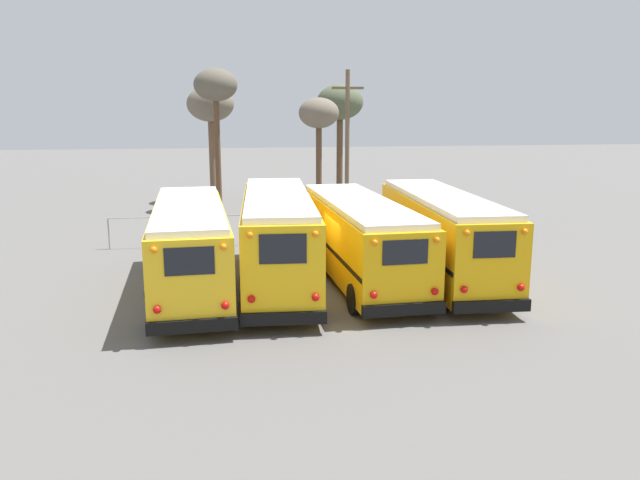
{
  "coord_description": "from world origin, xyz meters",
  "views": [
    {
      "loc": [
        -3.3,
        -20.99,
        6.25
      ],
      "look_at": [
        0.0,
        0.6,
        1.61
      ],
      "focal_mm": 35.0,
      "sensor_mm": 36.0,
      "label": 1
    }
  ],
  "objects_px": {
    "bare_tree_1": "(319,116)",
    "bare_tree_2": "(216,89)",
    "school_bus_2": "(359,237)",
    "school_bus_1": "(278,237)",
    "bare_tree_0": "(340,105)",
    "school_bus_3": "(441,233)",
    "bare_tree_3": "(210,106)",
    "school_bus_0": "(190,245)",
    "utility_pole": "(347,142)"
  },
  "relations": [
    {
      "from": "bare_tree_1",
      "to": "bare_tree_2",
      "type": "xyz_separation_m",
      "value": [
        -6.14,
        1.13,
        1.62
      ]
    },
    {
      "from": "bare_tree_2",
      "to": "school_bus_2",
      "type": "bearing_deg",
      "value": -73.24
    },
    {
      "from": "school_bus_1",
      "to": "bare_tree_2",
      "type": "height_order",
      "value": "bare_tree_2"
    },
    {
      "from": "school_bus_1",
      "to": "bare_tree_0",
      "type": "bearing_deg",
      "value": 73.51
    },
    {
      "from": "school_bus_3",
      "to": "bare_tree_3",
      "type": "xyz_separation_m",
      "value": [
        -8.65,
        21.21,
        4.65
      ]
    },
    {
      "from": "school_bus_3",
      "to": "bare_tree_2",
      "type": "height_order",
      "value": "bare_tree_2"
    },
    {
      "from": "school_bus_1",
      "to": "school_bus_3",
      "type": "height_order",
      "value": "school_bus_1"
    },
    {
      "from": "school_bus_1",
      "to": "school_bus_3",
      "type": "relative_size",
      "value": 1.01
    },
    {
      "from": "school_bus_2",
      "to": "school_bus_3",
      "type": "height_order",
      "value": "school_bus_3"
    },
    {
      "from": "school_bus_2",
      "to": "school_bus_3",
      "type": "xyz_separation_m",
      "value": [
        3.03,
        -0.32,
        0.1
      ]
    },
    {
      "from": "bare_tree_0",
      "to": "school_bus_0",
      "type": "bearing_deg",
      "value": -113.75
    },
    {
      "from": "school_bus_1",
      "to": "utility_pole",
      "type": "xyz_separation_m",
      "value": [
        5.13,
        13.44,
        2.57
      ]
    },
    {
      "from": "utility_pole",
      "to": "bare_tree_2",
      "type": "bearing_deg",
      "value": 149.76
    },
    {
      "from": "school_bus_1",
      "to": "bare_tree_3",
      "type": "xyz_separation_m",
      "value": [
        -2.58,
        21.31,
        4.57
      ]
    },
    {
      "from": "bare_tree_3",
      "to": "bare_tree_1",
      "type": "bearing_deg",
      "value": -35.92
    },
    {
      "from": "bare_tree_1",
      "to": "school_bus_0",
      "type": "bearing_deg",
      "value": -112.46
    },
    {
      "from": "school_bus_2",
      "to": "school_bus_1",
      "type": "bearing_deg",
      "value": -172.15
    },
    {
      "from": "school_bus_0",
      "to": "school_bus_3",
      "type": "height_order",
      "value": "school_bus_3"
    },
    {
      "from": "school_bus_3",
      "to": "utility_pole",
      "type": "distance_m",
      "value": 13.63
    },
    {
      "from": "school_bus_0",
      "to": "school_bus_2",
      "type": "bearing_deg",
      "value": 7.42
    },
    {
      "from": "school_bus_1",
      "to": "school_bus_3",
      "type": "distance_m",
      "value": 6.07
    },
    {
      "from": "utility_pole",
      "to": "school_bus_0",
      "type": "bearing_deg",
      "value": -120.56
    },
    {
      "from": "school_bus_1",
      "to": "bare_tree_0",
      "type": "relative_size",
      "value": 1.34
    },
    {
      "from": "school_bus_1",
      "to": "bare_tree_1",
      "type": "height_order",
      "value": "bare_tree_1"
    },
    {
      "from": "school_bus_1",
      "to": "bare_tree_1",
      "type": "bearing_deg",
      "value": 76.51
    },
    {
      "from": "school_bus_0",
      "to": "school_bus_2",
      "type": "relative_size",
      "value": 0.95
    },
    {
      "from": "utility_pole",
      "to": "bare_tree_2",
      "type": "relative_size",
      "value": 0.97
    },
    {
      "from": "school_bus_1",
      "to": "bare_tree_3",
      "type": "bearing_deg",
      "value": 96.91
    },
    {
      "from": "school_bus_2",
      "to": "bare_tree_2",
      "type": "distance_m",
      "value": 18.94
    },
    {
      "from": "school_bus_1",
      "to": "bare_tree_0",
      "type": "xyz_separation_m",
      "value": [
        5.89,
        19.91,
        4.66
      ]
    },
    {
      "from": "school_bus_0",
      "to": "bare_tree_1",
      "type": "bearing_deg",
      "value": 67.54
    },
    {
      "from": "school_bus_2",
      "to": "bare_tree_0",
      "type": "bearing_deg",
      "value": 81.66
    },
    {
      "from": "school_bus_2",
      "to": "bare_tree_2",
      "type": "bearing_deg",
      "value": 106.76
    },
    {
      "from": "school_bus_2",
      "to": "bare_tree_3",
      "type": "height_order",
      "value": "bare_tree_3"
    },
    {
      "from": "school_bus_2",
      "to": "bare_tree_1",
      "type": "xyz_separation_m",
      "value": [
        0.94,
        16.15,
        4.14
      ]
    },
    {
      "from": "bare_tree_1",
      "to": "utility_pole",
      "type": "bearing_deg",
      "value": -69.75
    },
    {
      "from": "bare_tree_0",
      "to": "bare_tree_2",
      "type": "xyz_separation_m",
      "value": [
        -8.06,
        -2.22,
        0.92
      ]
    },
    {
      "from": "utility_pole",
      "to": "bare_tree_0",
      "type": "height_order",
      "value": "utility_pole"
    },
    {
      "from": "bare_tree_0",
      "to": "bare_tree_2",
      "type": "height_order",
      "value": "bare_tree_2"
    },
    {
      "from": "bare_tree_0",
      "to": "bare_tree_3",
      "type": "xyz_separation_m",
      "value": [
        -8.47,
        1.41,
        -0.1
      ]
    },
    {
      "from": "school_bus_2",
      "to": "bare_tree_0",
      "type": "height_order",
      "value": "bare_tree_0"
    },
    {
      "from": "school_bus_0",
      "to": "bare_tree_3",
      "type": "distance_m",
      "value": 22.19
    },
    {
      "from": "school_bus_0",
      "to": "school_bus_3",
      "type": "distance_m",
      "value": 9.11
    },
    {
      "from": "school_bus_0",
      "to": "bare_tree_2",
      "type": "bearing_deg",
      "value": 87.26
    },
    {
      "from": "utility_pole",
      "to": "bare_tree_3",
      "type": "distance_m",
      "value": 11.2
    },
    {
      "from": "school_bus_1",
      "to": "school_bus_2",
      "type": "height_order",
      "value": "school_bus_1"
    },
    {
      "from": "school_bus_2",
      "to": "school_bus_3",
      "type": "relative_size",
      "value": 1.04
    },
    {
      "from": "utility_pole",
      "to": "bare_tree_0",
      "type": "xyz_separation_m",
      "value": [
        0.77,
        6.47,
        2.09
      ]
    },
    {
      "from": "school_bus_0",
      "to": "school_bus_1",
      "type": "relative_size",
      "value": 0.98
    },
    {
      "from": "school_bus_0",
      "to": "bare_tree_3",
      "type": "height_order",
      "value": "bare_tree_3"
    }
  ]
}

